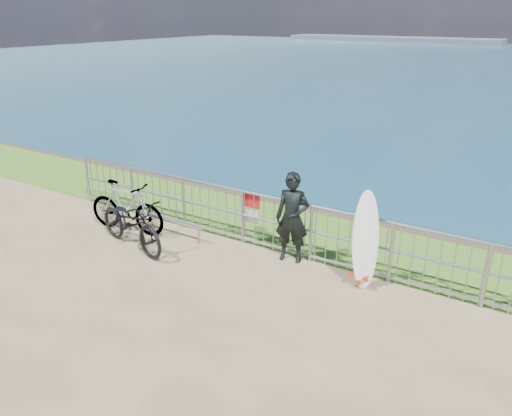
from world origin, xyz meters
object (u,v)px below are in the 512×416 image
Objects in this scene: surfboard at (365,244)px; bicycle_near at (131,223)px; bicycle_far at (126,207)px; surfer at (292,218)px.

bicycle_near is (-4.36, -1.00, -0.25)m from surfboard.
bicycle_far is at bearing -174.59° from surfboard.
surfboard is 4.48m from bicycle_near.
surfboard reaches higher than bicycle_far.
surfboard is at bearing -63.94° from bicycle_near.
surfboard is 5.05m from bicycle_far.
bicycle_near is at bearing -172.07° from surfer.
surfer reaches higher than surfboard.
surfer is 0.86× the size of bicycle_near.
bicycle_far is at bearing 176.16° from surfer.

